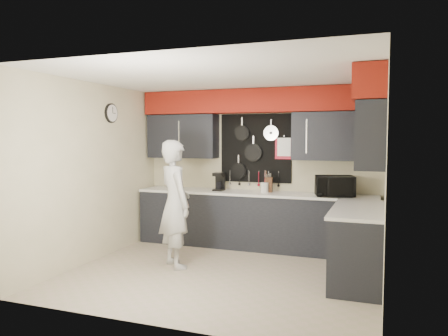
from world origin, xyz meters
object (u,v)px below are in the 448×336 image
at_px(utensil_crock, 265,188).
at_px(coffee_maker, 219,181).
at_px(person, 175,204).
at_px(microwave, 335,186).
at_px(knife_block, 269,185).

xyz_separation_m(utensil_crock, coffee_maker, (-0.78, 0.02, 0.07)).
xyz_separation_m(utensil_crock, person, (-0.92, -1.36, -0.12)).
relative_size(microwave, utensil_crock, 3.41).
bearing_deg(utensil_crock, microwave, -3.09).
xyz_separation_m(knife_block, utensil_crock, (-0.05, -0.08, -0.04)).
bearing_deg(coffee_maker, utensil_crock, -1.54).
height_order(knife_block, utensil_crock, knife_block).
relative_size(utensil_crock, person, 0.09).
distance_m(microwave, coffee_maker, 1.89).
relative_size(microwave, coffee_maker, 1.85).
relative_size(knife_block, person, 0.14).
bearing_deg(person, microwave, -106.62).
height_order(microwave, utensil_crock, microwave).
bearing_deg(microwave, knife_block, 157.23).
bearing_deg(knife_block, person, -131.96).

